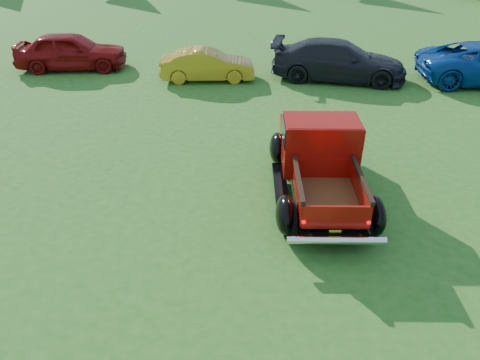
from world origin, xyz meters
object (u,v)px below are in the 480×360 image
(show_car_red, at_px, (71,51))
(show_car_yellow, at_px, (207,65))
(pickup_truck, at_px, (319,157))
(show_car_grey, at_px, (339,60))

(show_car_red, height_order, show_car_yellow, show_car_red)
(pickup_truck, height_order, show_car_red, pickup_truck)
(show_car_red, bearing_deg, show_car_yellow, -107.42)
(show_car_yellow, distance_m, show_car_grey, 5.01)
(show_car_yellow, bearing_deg, show_car_red, 73.43)
(show_car_red, bearing_deg, show_car_grey, -100.32)
(show_car_grey, bearing_deg, show_car_red, 94.67)
(pickup_truck, xyz_separation_m, show_car_grey, (1.29, 8.28, -0.09))
(show_car_yellow, relative_size, show_car_grey, 0.70)
(pickup_truck, bearing_deg, show_car_grey, 77.44)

